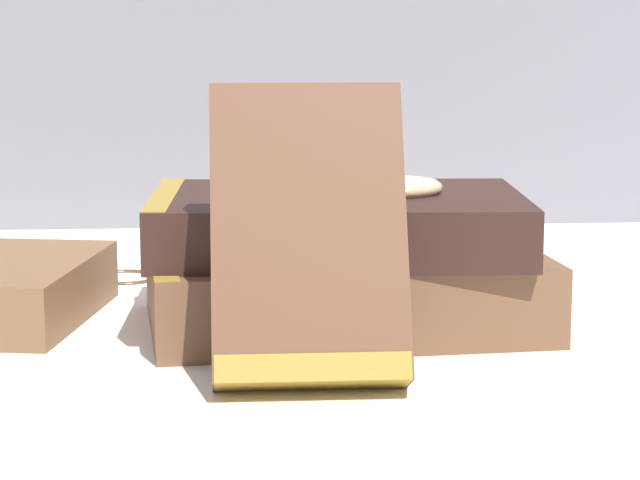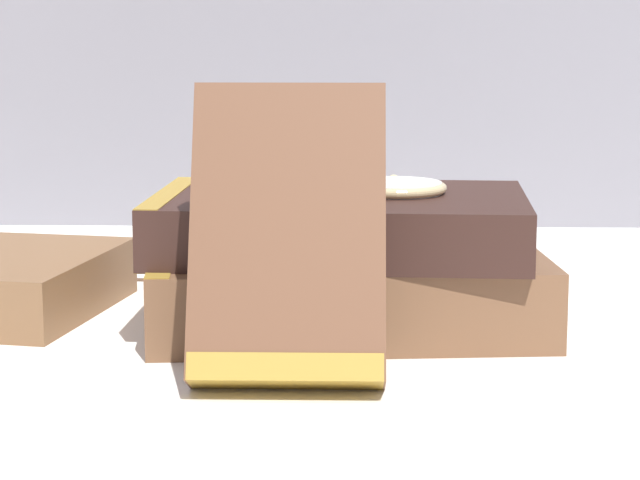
% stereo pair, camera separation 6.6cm
% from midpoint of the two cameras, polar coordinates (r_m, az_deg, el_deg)
% --- Properties ---
extents(ground_plane, '(3.00, 3.00, 0.00)m').
position_cam_midpoint_polar(ground_plane, '(0.68, -3.72, -4.16)').
color(ground_plane, white).
extents(book_flat_bottom, '(0.21, 0.15, 0.04)m').
position_cam_midpoint_polar(book_flat_bottom, '(0.70, -2.10, -2.15)').
color(book_flat_bottom, brown).
rests_on(book_flat_bottom, ground_plane).
extents(book_flat_top, '(0.20, 0.13, 0.03)m').
position_cam_midpoint_polar(book_flat_top, '(0.69, -2.42, 0.69)').
color(book_flat_top, '#331E19').
rests_on(book_flat_top, book_flat_bottom).
extents(book_leaning_front, '(0.09, 0.08, 0.13)m').
position_cam_midpoint_polar(book_leaning_front, '(0.59, -3.72, -0.29)').
color(book_leaning_front, brown).
rests_on(book_leaning_front, ground_plane).
extents(pocket_watch, '(0.05, 0.06, 0.01)m').
position_cam_midpoint_polar(pocket_watch, '(0.69, 0.35, 2.28)').
color(pocket_watch, white).
rests_on(pocket_watch, book_flat_top).
extents(reading_glasses, '(0.10, 0.05, 0.00)m').
position_cam_midpoint_polar(reading_glasses, '(0.84, -8.78, -1.47)').
color(reading_glasses, '#4C3828').
rests_on(reading_glasses, ground_plane).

